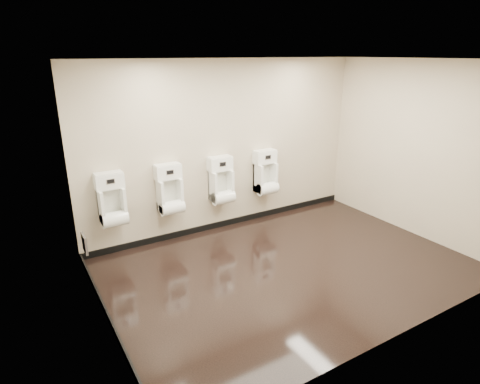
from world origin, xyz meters
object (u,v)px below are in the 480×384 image
object	(u,v)px
urinal_1	(170,193)
urinal_3	(266,176)
access_panel	(85,243)
urinal_0	(112,203)
urinal_2	(221,184)

from	to	relation	value
urinal_1	urinal_3	bearing A→B (deg)	0.00
access_panel	urinal_1	bearing A→B (deg)	16.72
access_panel	urinal_3	world-z (taller)	urinal_3
access_panel	urinal_3	xyz separation A→B (m)	(3.17, 0.41, 0.33)
urinal_3	urinal_0	bearing A→B (deg)	180.00
access_panel	urinal_2	world-z (taller)	urinal_2
urinal_0	urinal_1	bearing A→B (deg)	0.00
urinal_2	urinal_3	xyz separation A→B (m)	(0.89, 0.00, 0.00)
urinal_2	urinal_3	bearing A→B (deg)	0.00
urinal_1	urinal_3	world-z (taller)	same
urinal_1	urinal_2	size ratio (longest dim) A/B	1.00
urinal_0	urinal_1	xyz separation A→B (m)	(0.88, 0.00, 0.00)
urinal_2	urinal_1	bearing A→B (deg)	180.00
urinal_1	access_panel	bearing A→B (deg)	-163.28
urinal_2	urinal_3	distance (m)	0.89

